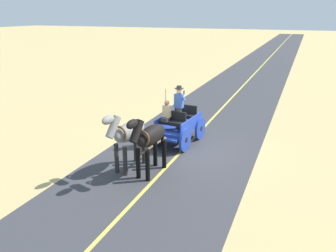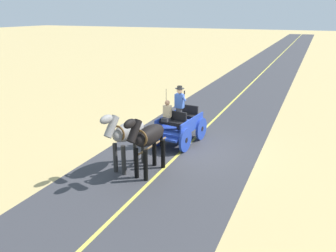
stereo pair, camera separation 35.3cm
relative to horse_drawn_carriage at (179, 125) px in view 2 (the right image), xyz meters
name	(u,v)px [view 2 (the right image)]	position (x,y,z in m)	size (l,w,h in m)	color
ground_plane	(185,148)	(-0.45, 0.44, -0.82)	(200.00, 200.00, 0.00)	tan
road_surface	(185,148)	(-0.45, 0.44, -0.81)	(5.75, 160.00, 0.01)	#38383D
road_centre_stripe	(185,148)	(-0.45, 0.44, -0.81)	(0.12, 160.00, 0.00)	#DBCC4C
horse_drawn_carriage	(179,125)	(0.00, 0.00, 0.00)	(1.62, 4.52, 2.50)	#1E3899
horse_near_side	(148,137)	(-0.14, 3.05, 0.51)	(0.73, 2.14, 2.21)	black
horse_off_side	(127,133)	(0.71, 2.98, 0.51)	(0.79, 2.15, 2.21)	gray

